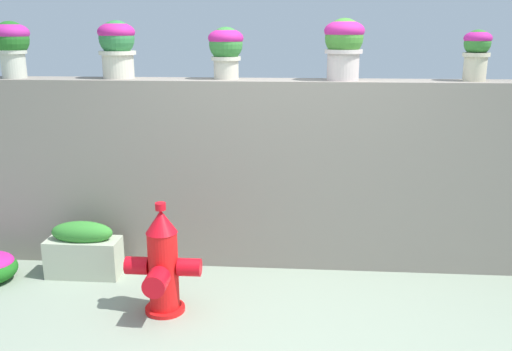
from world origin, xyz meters
name	(u,v)px	position (x,y,z in m)	size (l,w,h in m)	color
ground_plane	(282,339)	(0.00, 0.00, 0.00)	(24.00, 24.00, 0.00)	gray
stone_wall	(288,174)	(0.00, 1.26, 0.78)	(5.24, 0.35, 1.55)	gray
potted_plant_0	(11,42)	(-2.26, 1.25, 1.84)	(0.30, 0.30, 0.45)	beige
potted_plant_1	(117,44)	(-1.40, 1.30, 1.82)	(0.30, 0.30, 0.46)	beige
potted_plant_2	(226,47)	(-0.51, 1.30, 1.80)	(0.28, 0.28, 0.41)	beige
potted_plant_3	(344,43)	(0.42, 1.25, 1.84)	(0.31, 0.31, 0.47)	beige
potted_plant_4	(477,50)	(1.43, 1.27, 1.79)	(0.21, 0.21, 0.39)	beige
fire_hydrant	(163,265)	(-0.85, 0.29, 0.36)	(0.53, 0.42, 0.80)	red
planter_box	(84,250)	(-1.63, 0.84, 0.22)	(0.59, 0.24, 0.46)	#AAB198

